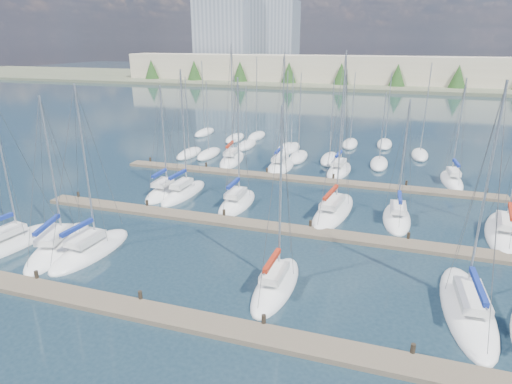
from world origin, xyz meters
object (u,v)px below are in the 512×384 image
(sailboat_p, at_px, (339,170))
(sailboat_b, at_px, (59,246))
(sailboat_j, at_px, (237,203))
(sailboat_d, at_px, (276,285))
(sailboat_o, at_px, (281,166))
(sailboat_r, at_px, (452,180))
(sailboat_k, at_px, (333,211))
(sailboat_h, at_px, (165,192))
(sailboat_l, at_px, (397,218))
(sailboat_n, at_px, (232,159))
(sailboat_a, at_px, (11,244))
(sailboat_f, at_px, (467,308))
(sailboat_c, at_px, (91,250))
(sailboat_i, at_px, (184,193))
(sailboat_m, at_px, (505,232))

(sailboat_p, xyz_separation_m, sailboat_b, (-18.36, -27.29, -0.02))
(sailboat_j, xyz_separation_m, sailboat_d, (7.61, -13.36, 0.00))
(sailboat_o, relative_size, sailboat_r, 1.21)
(sailboat_j, relative_size, sailboat_b, 1.04)
(sailboat_d, bearing_deg, sailboat_k, 84.48)
(sailboat_d, bearing_deg, sailboat_h, 140.69)
(sailboat_p, relative_size, sailboat_b, 1.04)
(sailboat_o, distance_m, sailboat_l, 19.36)
(sailboat_n, distance_m, sailboat_a, 29.93)
(sailboat_f, height_order, sailboat_d, sailboat_f)
(sailboat_k, bearing_deg, sailboat_b, -137.14)
(sailboat_c, bearing_deg, sailboat_a, -167.48)
(sailboat_i, height_order, sailboat_m, sailboat_m)
(sailboat_m, relative_size, sailboat_a, 1.06)
(sailboat_p, xyz_separation_m, sailboat_m, (15.65, -13.75, -0.02))
(sailboat_a, bearing_deg, sailboat_d, 10.10)
(sailboat_d, xyz_separation_m, sailboat_l, (7.53, 14.19, -0.01))
(sailboat_i, relative_size, sailboat_b, 1.08)
(sailboat_i, xyz_separation_m, sailboat_b, (-3.76, -14.11, -0.02))
(sailboat_l, xyz_separation_m, sailboat_a, (-29.21, -14.76, -0.00))
(sailboat_k, xyz_separation_m, sailboat_a, (-23.49, -14.56, -0.01))
(sailboat_k, bearing_deg, sailboat_o, 130.68)
(sailboat_n, distance_m, sailboat_h, 14.47)
(sailboat_i, bearing_deg, sailboat_d, -42.67)
(sailboat_b, bearing_deg, sailboat_l, 13.94)
(sailboat_n, xyz_separation_m, sailboat_a, (-7.86, -28.88, -0.02))
(sailboat_k, relative_size, sailboat_l, 1.34)
(sailboat_r, height_order, sailboat_d, sailboat_d)
(sailboat_o, xyz_separation_m, sailboat_k, (8.57, -13.26, -0.00))
(sailboat_n, height_order, sailboat_i, sailboat_n)
(sailboat_o, xyz_separation_m, sailboat_n, (-7.06, 1.06, 0.01))
(sailboat_m, distance_m, sailboat_a, 40.58)
(sailboat_j, bearing_deg, sailboat_f, -32.52)
(sailboat_c, bearing_deg, sailboat_f, 5.17)
(sailboat_n, bearing_deg, sailboat_j, -75.42)
(sailboat_a, bearing_deg, sailboat_l, 35.40)
(sailboat_c, bearing_deg, sailboat_d, 2.20)
(sailboat_j, xyz_separation_m, sailboat_h, (-8.41, 0.65, -0.00))
(sailboat_i, xyz_separation_m, sailboat_l, (21.52, -0.20, -0.01))
(sailboat_f, height_order, sailboat_j, sailboat_f)
(sailboat_h, height_order, sailboat_d, sailboat_d)
(sailboat_h, bearing_deg, sailboat_j, -5.43)
(sailboat_h, bearing_deg, sailboat_b, -98.13)
(sailboat_k, relative_size, sailboat_h, 1.28)
(sailboat_o, distance_m, sailboat_j, 13.92)
(sailboat_h, bearing_deg, sailboat_m, -1.35)
(sailboat_r, relative_size, sailboat_b, 0.99)
(sailboat_o, relative_size, sailboat_f, 1.05)
(sailboat_p, height_order, sailboat_i, sailboat_i)
(sailboat_b, bearing_deg, sailboat_p, 41.18)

